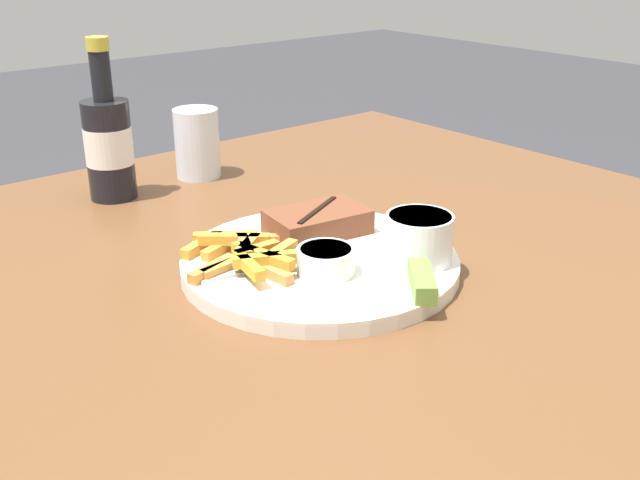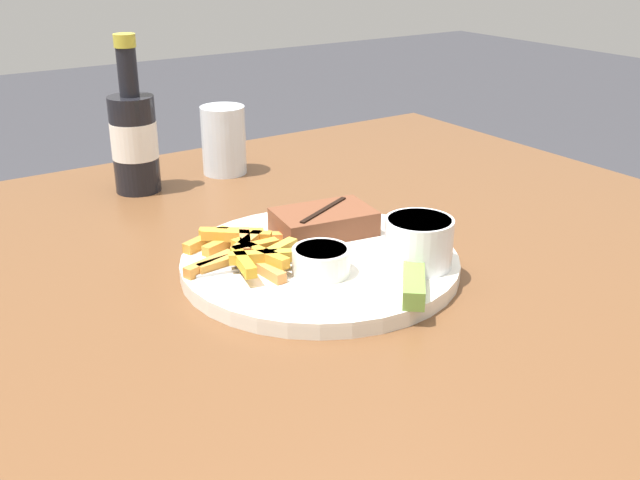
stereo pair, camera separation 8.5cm
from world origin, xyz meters
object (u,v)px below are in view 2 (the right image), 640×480
(coleslaw_cup, at_px, (419,240))
(fork_utensil, at_px, (249,266))
(drinking_glass, at_px, (224,140))
(steak_portion, at_px, (324,222))
(pickle_spear, at_px, (414,284))
(dinner_plate, at_px, (320,263))
(beer_bottle, at_px, (134,137))
(dipping_sauce_cup, at_px, (321,260))

(coleslaw_cup, distance_m, fork_utensil, 0.19)
(drinking_glass, bearing_deg, steak_portion, -96.17)
(pickle_spear, height_order, fork_utensil, pickle_spear)
(dinner_plate, bearing_deg, pickle_spear, -77.94)
(drinking_glass, bearing_deg, beer_bottle, -177.44)
(beer_bottle, height_order, drinking_glass, beer_bottle)
(dinner_plate, height_order, drinking_glass, drinking_glass)
(dinner_plate, distance_m, dipping_sauce_cup, 0.05)
(dinner_plate, xyz_separation_m, fork_utensil, (-0.08, 0.02, 0.01))
(fork_utensil, bearing_deg, dinner_plate, 0.00)
(fork_utensil, bearing_deg, pickle_spear, -41.58)
(dipping_sauce_cup, height_order, pickle_spear, dipping_sauce_cup)
(dinner_plate, height_order, dipping_sauce_cup, dipping_sauce_cup)
(coleslaw_cup, xyz_separation_m, drinking_glass, (0.00, 0.47, 0.01))
(steak_portion, xyz_separation_m, dipping_sauce_cup, (-0.07, -0.09, 0.00))
(pickle_spear, bearing_deg, dipping_sauce_cup, 119.40)
(pickle_spear, relative_size, beer_bottle, 0.34)
(steak_portion, relative_size, beer_bottle, 0.56)
(fork_utensil, bearing_deg, drinking_glass, 78.40)
(coleslaw_cup, relative_size, pickle_spear, 0.99)
(steak_portion, distance_m, coleslaw_cup, 0.14)
(dinner_plate, bearing_deg, dipping_sauce_cup, -122.03)
(dipping_sauce_cup, height_order, fork_utensil, dipping_sauce_cup)
(fork_utensil, distance_m, drinking_glass, 0.41)
(pickle_spear, relative_size, drinking_glass, 0.71)
(dinner_plate, xyz_separation_m, beer_bottle, (-0.07, 0.39, 0.07))
(dipping_sauce_cup, xyz_separation_m, drinking_glass, (0.10, 0.43, 0.02))
(coleslaw_cup, xyz_separation_m, fork_utensil, (-0.16, 0.10, -0.03))
(dipping_sauce_cup, relative_size, beer_bottle, 0.28)
(pickle_spear, bearing_deg, beer_bottle, 100.56)
(pickle_spear, xyz_separation_m, beer_bottle, (-0.10, 0.52, 0.05))
(dipping_sauce_cup, bearing_deg, fork_utensil, 136.50)
(dipping_sauce_cup, bearing_deg, steak_portion, 54.69)
(coleslaw_cup, height_order, drinking_glass, drinking_glass)
(dinner_plate, relative_size, beer_bottle, 1.39)
(coleslaw_cup, height_order, beer_bottle, beer_bottle)
(dinner_plate, relative_size, pickle_spear, 4.14)
(drinking_glass, bearing_deg, pickle_spear, -95.58)
(beer_bottle, bearing_deg, fork_utensil, -92.17)
(dipping_sauce_cup, distance_m, beer_bottle, 0.43)
(coleslaw_cup, bearing_deg, pickle_spear, -133.90)
(fork_utensil, relative_size, beer_bottle, 0.58)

